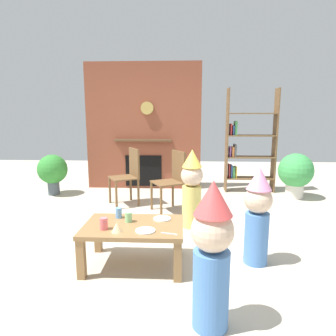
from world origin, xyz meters
The scene contains 18 objects.
ground_plane centered at (0.00, 0.00, 0.00)m, with size 12.00×12.00×0.00m, color #BCB29E.
brick_fireplace_feature centered at (-0.43, 2.60, 1.19)m, with size 2.20×0.28×2.40m.
bookshelf centered at (1.51, 2.40, 0.87)m, with size 0.90×0.28×1.90m.
coffee_table centered at (-0.13, -0.54, 0.34)m, with size 0.94×0.63×0.41m.
paper_cup_near_left centered at (-0.31, -0.35, 0.46)m, with size 0.06×0.06×0.10m, color #669EE0.
paper_cup_near_right centered at (-0.38, -0.67, 0.46)m, with size 0.07×0.07×0.11m, color #E5666B.
paper_cup_center centered at (-0.19, -0.47, 0.45)m, with size 0.07×0.07×0.10m, color #8CD18C.
paper_plate_front centered at (0.13, -0.38, 0.41)m, with size 0.17×0.17×0.01m, color white.
paper_plate_rear centered at (0.00, -0.69, 0.41)m, with size 0.18×0.18×0.01m, color white.
birthday_cake_slice centered at (-0.25, -0.72, 0.45)m, with size 0.10×0.10×0.09m, color #EAC68C.
table_fork centered at (0.22, -0.75, 0.41)m, with size 0.15×0.02×0.01m, color silver.
child_with_cone_hat centered at (0.52, -1.36, 0.54)m, with size 0.28×0.28×1.02m.
child_in_pink centered at (1.04, -0.44, 0.50)m, with size 0.26×0.26×0.95m.
child_by_the_chairs centered at (0.45, 0.49, 0.53)m, with size 0.28×0.28×1.00m.
dining_chair_left centered at (-0.53, 1.47, 0.51)m, with size 0.54×0.54×0.90m.
dining_chair_middle centered at (0.19, 1.15, 0.51)m, with size 0.54×0.54×0.90m.
potted_plant_tall centered at (2.28, 1.95, 0.45)m, with size 0.59×0.59×0.78m.
potted_plant_short centered at (-2.00, 1.97, 0.44)m, with size 0.52×0.52×0.73m.
Camera 1 is at (0.32, -3.21, 1.43)m, focal length 32.08 mm.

